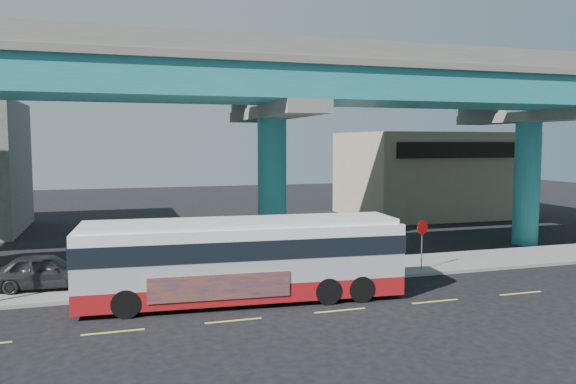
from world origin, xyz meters
name	(u,v)px	position (x,y,z in m)	size (l,w,h in m)	color
ground	(337,308)	(0.00, 0.00, 0.00)	(120.00, 120.00, 0.00)	black
sidewalk	(292,274)	(0.00, 5.50, 0.07)	(70.00, 4.00, 0.15)	gray
lane_markings	(340,310)	(0.00, -0.30, 0.01)	(58.00, 0.12, 0.01)	#D8C64C
viaduct	(271,85)	(0.00, 9.11, 9.14)	(52.00, 12.40, 11.70)	#20727A
building_beige	(431,174)	(18.00, 22.98, 3.51)	(14.00, 10.23, 7.00)	tan
transit_bus	(243,257)	(-3.13, 2.00, 1.76)	(12.64, 3.55, 3.21)	maroon
parked_car	(45,271)	(-10.67, 5.74, 0.88)	(4.39, 2.04, 1.46)	#2A2A2F
stop_sign	(422,234)	(6.04, 4.18, 1.85)	(0.69, 0.24, 2.38)	gray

